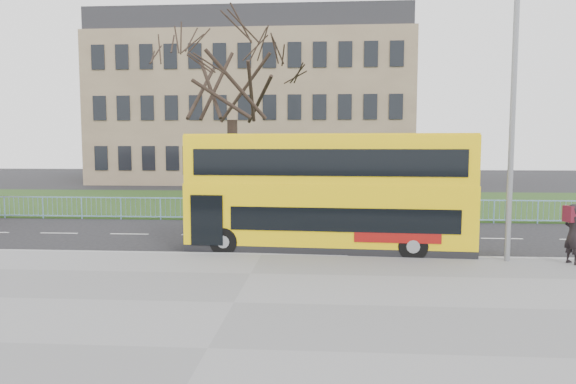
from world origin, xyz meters
name	(u,v)px	position (x,y,z in m)	size (l,w,h in m)	color
ground	(267,248)	(0.00, 0.00, 0.00)	(120.00, 120.00, 0.00)	black
pavement	(234,305)	(0.00, -6.75, 0.06)	(80.00, 10.50, 0.12)	slate
kerb	(262,255)	(0.00, -1.55, 0.07)	(80.00, 0.20, 0.14)	gray
grass_verge	(292,203)	(0.00, 14.30, 0.04)	(80.00, 15.40, 0.08)	#223A15
guard_railing	(282,210)	(0.00, 6.60, 0.55)	(40.00, 0.12, 1.10)	#7CAFDC
bare_tree	(232,102)	(-3.00, 10.00, 5.98)	(8.25, 8.25, 11.79)	black
civic_building	(256,113)	(-5.00, 35.00, 7.00)	(30.00, 15.00, 14.00)	#7F6950
yellow_bus	(328,190)	(2.15, -0.49, 2.13)	(9.60, 2.83, 3.97)	yellow
pedestrian	(574,234)	(9.44, -2.28, 1.02)	(0.66, 0.43, 1.80)	black
street_lamp	(509,111)	(7.53, -2.01, 4.68)	(1.76, 0.35, 8.31)	gray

